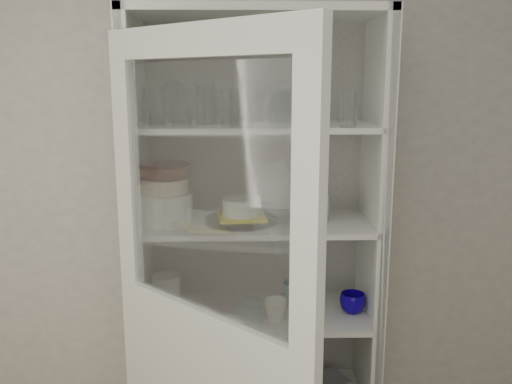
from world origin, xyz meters
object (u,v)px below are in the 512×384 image
(white_ramekin, at_px, (242,206))
(pantry_cabinet, at_px, (256,287))
(yellow_trivet, at_px, (242,216))
(grey_bowl_stack, at_px, (314,206))
(goblet_1, at_px, (251,102))
(glass_platter, at_px, (242,220))
(cream_bowl, at_px, (164,185))
(teal_jar, at_px, (301,291))
(goblet_0, at_px, (175,99))
(mug_teal, at_px, (295,293))
(goblet_2, at_px, (309,98))
(goblet_3, at_px, (321,100))
(mug_white, at_px, (276,310))
(cupboard_door, at_px, (207,374))
(mug_blue, at_px, (353,303))
(measuring_cups, at_px, (183,311))
(plate_stack_back, at_px, (160,206))
(white_canister, at_px, (167,291))
(plate_stack_front, at_px, (165,208))
(terracotta_bowl, at_px, (163,171))

(white_ramekin, bearing_deg, pantry_cabinet, 56.74)
(yellow_trivet, xyz_separation_m, grey_bowl_stack, (0.30, 0.02, 0.04))
(goblet_1, relative_size, glass_platter, 0.55)
(cream_bowl, xyz_separation_m, teal_jar, (0.57, 0.09, -0.50))
(goblet_0, bearing_deg, mug_teal, -0.93)
(goblet_2, relative_size, goblet_3, 1.08)
(cream_bowl, distance_m, mug_white, 0.68)
(goblet_1, distance_m, goblet_2, 0.25)
(cupboard_door, xyz_separation_m, mug_white, (0.25, 0.43, 0.03))
(teal_jar, bearing_deg, goblet_1, 173.91)
(yellow_trivet, bearing_deg, goblet_1, 69.27)
(mug_blue, bearing_deg, goblet_0, -175.69)
(goblet_3, height_order, measuring_cups, goblet_3)
(plate_stack_back, xyz_separation_m, mug_teal, (0.58, -0.03, -0.39))
(teal_jar, bearing_deg, pantry_cabinet, 177.92)
(yellow_trivet, xyz_separation_m, mug_white, (0.14, -0.08, -0.38))
(glass_platter, bearing_deg, mug_teal, 20.34)
(goblet_1, height_order, measuring_cups, goblet_1)
(goblet_2, xyz_separation_m, white_canister, (-0.61, -0.07, -0.82))
(goblet_2, bearing_deg, white_ramekin, -153.72)
(goblet_0, height_order, white_ramekin, goblet_0)
(plate_stack_front, relative_size, terracotta_bowl, 1.02)
(white_canister, bearing_deg, plate_stack_back, 117.52)
(cupboard_door, bearing_deg, mug_white, 103.32)
(grey_bowl_stack, distance_m, teal_jar, 0.41)
(plate_stack_front, bearing_deg, grey_bowl_stack, 2.95)
(mug_white, bearing_deg, goblet_1, 138.75)
(goblet_3, bearing_deg, pantry_cabinet, -176.92)
(white_ramekin, height_order, measuring_cups, white_ramekin)
(goblet_3, relative_size, measuring_cups, 1.64)
(yellow_trivet, distance_m, measuring_cups, 0.47)
(mug_teal, height_order, teal_jar, teal_jar)
(terracotta_bowl, xyz_separation_m, glass_platter, (0.31, 0.01, -0.21))
(mug_white, xyz_separation_m, measuring_cups, (-0.38, 0.05, -0.02))
(glass_platter, xyz_separation_m, mug_teal, (0.23, 0.09, -0.36))
(goblet_1, relative_size, cream_bowl, 0.85)
(plate_stack_front, distance_m, white_canister, 0.40)
(yellow_trivet, relative_size, mug_blue, 1.72)
(goblet_1, distance_m, white_canister, 0.89)
(white_ramekin, relative_size, grey_bowl_stack, 1.28)
(cupboard_door, relative_size, goblet_0, 10.71)
(mug_teal, bearing_deg, terracotta_bowl, 172.92)
(yellow_trivet, relative_size, white_ramekin, 1.17)
(teal_jar, bearing_deg, cupboard_door, -122.39)
(plate_stack_back, distance_m, teal_jar, 0.72)
(cream_bowl, bearing_deg, white_ramekin, 1.98)
(grey_bowl_stack, bearing_deg, teal_jar, 122.47)
(pantry_cabinet, xyz_separation_m, white_canister, (-0.39, -0.02, -0.01))
(grey_bowl_stack, bearing_deg, goblet_0, 172.58)
(cream_bowl, distance_m, teal_jar, 0.76)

